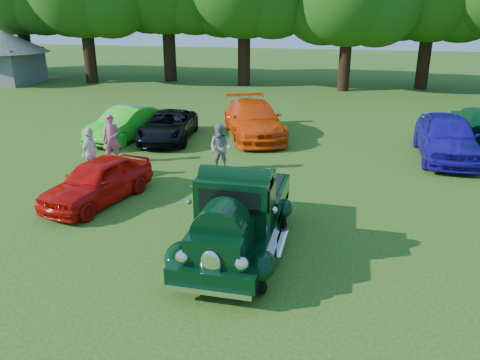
% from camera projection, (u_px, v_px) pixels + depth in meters
% --- Properties ---
extents(ground, '(120.00, 120.00, 0.00)m').
position_uv_depth(ground, '(202.00, 230.00, 11.96)').
color(ground, '#264810').
rests_on(ground, ground).
extents(hero_pickup, '(2.27, 4.88, 1.91)m').
position_uv_depth(hero_pickup, '(238.00, 216.00, 10.77)').
color(hero_pickup, black).
rests_on(hero_pickup, ground).
extents(red_convertible, '(2.29, 4.00, 1.28)m').
position_uv_depth(red_convertible, '(98.00, 181.00, 13.55)').
color(red_convertible, '#C10C08').
rests_on(red_convertible, ground).
extents(back_car_lime, '(2.10, 4.32, 1.36)m').
position_uv_depth(back_car_lime, '(125.00, 124.00, 20.12)').
color(back_car_lime, '#29C81A').
rests_on(back_car_lime, ground).
extents(back_car_black, '(2.67, 4.66, 1.22)m').
position_uv_depth(back_car_black, '(168.00, 126.00, 20.07)').
color(back_car_black, black).
rests_on(back_car_black, ground).
extents(back_car_orange, '(3.99, 5.75, 1.55)m').
position_uv_depth(back_car_orange, '(254.00, 119.00, 20.52)').
color(back_car_orange, '#EC4208').
rests_on(back_car_orange, ground).
extents(back_car_blue, '(2.05, 4.97, 1.69)m').
position_uv_depth(back_car_blue, '(447.00, 136.00, 17.49)').
color(back_car_blue, '#190D93').
rests_on(back_car_blue, ground).
extents(spectator_pink, '(0.77, 0.65, 1.79)m').
position_uv_depth(spectator_pink, '(112.00, 139.00, 16.95)').
color(spectator_pink, '#BA4C76').
rests_on(spectator_pink, ground).
extents(spectator_grey, '(0.92, 0.78, 1.66)m').
position_uv_depth(spectator_grey, '(220.00, 148.00, 16.10)').
color(spectator_grey, gray).
rests_on(spectator_grey, ground).
extents(spectator_white, '(0.49, 1.03, 1.71)m').
position_uv_depth(spectator_white, '(90.00, 153.00, 15.40)').
color(spectator_white, silver).
rests_on(spectator_white, ground).
extents(gazebo, '(6.40, 6.40, 3.90)m').
position_uv_depth(gazebo, '(5.00, 51.00, 35.03)').
color(gazebo, '#5D5D63').
rests_on(gazebo, ground).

